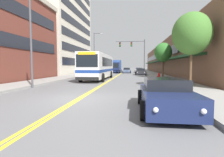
{
  "coord_description": "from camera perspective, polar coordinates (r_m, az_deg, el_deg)",
  "views": [
    {
      "loc": [
        2.99,
        -9.43,
        1.82
      ],
      "look_at": [
        -0.78,
        21.05,
        -0.41
      ],
      "focal_mm": 28.0,
      "sensor_mm": 36.0,
      "label": 1
    }
  ],
  "objects": [
    {
      "name": "sidewalk_left",
      "position": [
        47.58,
        -5.36,
        2.05
      ],
      "size": [
        3.45,
        106.0,
        0.18
      ],
      "color": "gray",
      "rests_on": "ground_plane"
    },
    {
      "name": "ground_plane",
      "position": [
        46.57,
        3.37,
        1.91
      ],
      "size": [
        240.0,
        240.0,
        0.0
      ],
      "primitive_type": "plane",
      "color": "slate"
    },
    {
      "name": "street_lamp_left_far",
      "position": [
        37.43,
        -5.5,
        9.15
      ],
      "size": [
        1.89,
        0.28,
        8.75
      ],
      "color": "#47474C",
      "rests_on": "ground_plane"
    },
    {
      "name": "office_tower_left",
      "position": [
        43.71,
        -18.62,
        17.43
      ],
      "size": [
        12.08,
        21.02,
        24.03
      ],
      "color": "beige",
      "rests_on": "ground_plane"
    },
    {
      "name": "city_bus",
      "position": [
        23.75,
        -4.37,
        4.23
      ],
      "size": [
        2.86,
        11.89,
        3.29
      ],
      "color": "silver",
      "rests_on": "ground_plane"
    },
    {
      "name": "car_slate_blue_moving_lead",
      "position": [
        45.15,
        4.85,
        2.62
      ],
      "size": [
        2.09,
        4.36,
        1.34
      ],
      "color": "#475675",
      "rests_on": "ground_plane"
    },
    {
      "name": "sidewalk_right",
      "position": [
        46.66,
        12.26,
        1.93
      ],
      "size": [
        3.45,
        106.0,
        0.18
      ],
      "color": "gray",
      "rests_on": "ground_plane"
    },
    {
      "name": "car_silver_parked_right_mid",
      "position": [
        47.74,
        8.76,
        2.66
      ],
      "size": [
        2.15,
        4.38,
        1.32
      ],
      "color": "#B7B7BC",
      "rests_on": "ground_plane"
    },
    {
      "name": "street_tree_right_near",
      "position": [
        15.31,
        24.59,
        13.15
      ],
      "size": [
        2.98,
        2.98,
        5.79
      ],
      "color": "brown",
      "rests_on": "sidewalk_right"
    },
    {
      "name": "centre_line",
      "position": [
        46.57,
        3.37,
        1.91
      ],
      "size": [
        0.34,
        106.0,
        0.01
      ],
      "color": "yellow",
      "rests_on": "ground_plane"
    },
    {
      "name": "car_charcoal_parked_right_far",
      "position": [
        35.8,
        9.31,
        2.18
      ],
      "size": [
        2.14,
        4.41,
        1.32
      ],
      "color": "#232328",
      "rests_on": "ground_plane"
    },
    {
      "name": "storefront_row_right",
      "position": [
        47.57,
        19.52,
        5.99
      ],
      "size": [
        9.1,
        68.0,
        7.08
      ],
      "color": "brown",
      "rests_on": "ground_plane"
    },
    {
      "name": "car_navy_parked_right_foreground",
      "position": [
        7.35,
        17.04,
        -5.4
      ],
      "size": [
        2.1,
        4.35,
        1.31
      ],
      "color": "#19234C",
      "rests_on": "ground_plane"
    },
    {
      "name": "traffic_signal_mast",
      "position": [
        37.08,
        7.52,
        9.26
      ],
      "size": [
        6.07,
        0.38,
        7.25
      ],
      "color": "#47474C",
      "rests_on": "ground_plane"
    },
    {
      "name": "car_white_parked_left_mid",
      "position": [
        34.77,
        -5.21,
        2.08
      ],
      "size": [
        2.06,
        4.23,
        1.21
      ],
      "color": "white",
      "rests_on": "ground_plane"
    },
    {
      "name": "street_tree_right_mid",
      "position": [
        27.68,
        16.37,
        8.17
      ],
      "size": [
        2.61,
        2.61,
        5.12
      ],
      "color": "brown",
      "rests_on": "sidewalk_right"
    },
    {
      "name": "box_truck",
      "position": [
        45.69,
        1.21,
        3.98
      ],
      "size": [
        2.78,
        7.07,
        3.3
      ],
      "color": "#19234C",
      "rests_on": "ground_plane"
    },
    {
      "name": "car_beige_parked_left_near",
      "position": [
        41.99,
        -2.98,
        2.51
      ],
      "size": [
        2.0,
        4.16,
        1.33
      ],
      "color": "#BCAD89",
      "rests_on": "ground_plane"
    },
    {
      "name": "street_lamp_left_near",
      "position": [
        15.85,
        -24.02,
        13.88
      ],
      "size": [
        2.28,
        0.28,
        7.7
      ],
      "color": "#47474C",
      "rests_on": "ground_plane"
    },
    {
      "name": "fire_hydrant",
      "position": [
        21.24,
        15.04,
        0.66
      ],
      "size": [
        0.36,
        0.28,
        0.81
      ],
      "color": "red",
      "rests_on": "sidewalk_right"
    }
  ]
}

